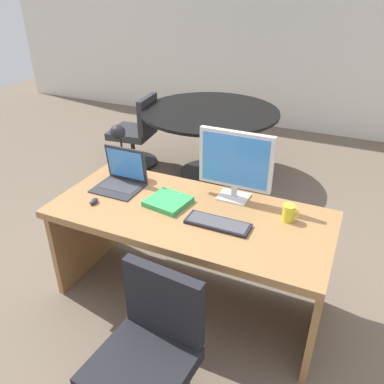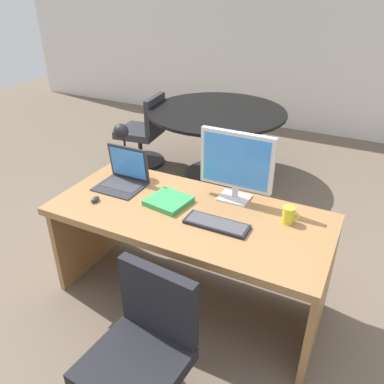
{
  "view_description": "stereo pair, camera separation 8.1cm",
  "coord_description": "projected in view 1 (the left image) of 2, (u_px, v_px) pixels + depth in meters",
  "views": [
    {
      "loc": [
        0.87,
        -1.88,
        2.03
      ],
      "look_at": [
        0.0,
        0.04,
        0.84
      ],
      "focal_mm": 36.57,
      "sensor_mm": 36.0,
      "label": 1
    },
    {
      "loc": [
        0.95,
        -1.85,
        2.03
      ],
      "look_at": [
        0.0,
        0.04,
        0.84
      ],
      "focal_mm": 36.57,
      "sensor_mm": 36.0,
      "label": 2
    }
  ],
  "objects": [
    {
      "name": "office_chair",
      "position": [
        148.0,
        365.0,
        1.95
      ],
      "size": [
        0.56,
        0.56,
        0.81
      ],
      "color": "black",
      "rests_on": "ground"
    },
    {
      "name": "mouse",
      "position": [
        94.0,
        201.0,
        2.53
      ],
      "size": [
        0.04,
        0.07,
        0.03
      ],
      "color": "#2D2D33",
      "rests_on": "desk"
    },
    {
      "name": "desk",
      "position": [
        192.0,
        232.0,
        2.57
      ],
      "size": [
        1.76,
        0.8,
        0.72
      ],
      "color": "#9E7042",
      "rests_on": "ground"
    },
    {
      "name": "back_wall",
      "position": [
        310.0,
        28.0,
        5.15
      ],
      "size": [
        10.0,
        0.1,
        2.8
      ],
      "primitive_type": "cube",
      "color": "silver",
      "rests_on": "ground"
    },
    {
      "name": "keyboard",
      "position": [
        218.0,
        224.0,
        2.31
      ],
      "size": [
        0.39,
        0.14,
        0.02
      ],
      "color": "black",
      "rests_on": "desk"
    },
    {
      "name": "monitor",
      "position": [
        235.0,
        162.0,
        2.47
      ],
      "size": [
        0.48,
        0.16,
        0.46
      ],
      "color": "silver",
      "rests_on": "desk"
    },
    {
      "name": "laptop",
      "position": [
        123.0,
        174.0,
        2.73
      ],
      "size": [
        0.32,
        0.27,
        0.26
      ],
      "color": "#2D2D33",
      "rests_on": "desk"
    },
    {
      "name": "meeting_chair_near",
      "position": [
        136.0,
        138.0,
        4.59
      ],
      "size": [
        0.56,
        0.56,
        0.84
      ],
      "color": "black",
      "rests_on": "ground"
    },
    {
      "name": "book",
      "position": [
        168.0,
        201.0,
        2.52
      ],
      "size": [
        0.28,
        0.28,
        0.03
      ],
      "color": "green",
      "rests_on": "desk"
    },
    {
      "name": "coffee_mug",
      "position": [
        289.0,
        213.0,
        2.34
      ],
      "size": [
        0.1,
        0.07,
        0.1
      ],
      "color": "yellow",
      "rests_on": "desk"
    },
    {
      "name": "ground",
      "position": [
        251.0,
        200.0,
        3.99
      ],
      "size": [
        12.0,
        12.0,
        0.0
      ],
      "primitive_type": "plane",
      "color": "#6B5B4C"
    },
    {
      "name": "meeting_table",
      "position": [
        210.0,
        126.0,
        4.23
      ],
      "size": [
        1.46,
        1.46,
        0.76
      ],
      "color": "black",
      "rests_on": "ground"
    },
    {
      "name": "desk_lamp",
      "position": [
        119.0,
        139.0,
        2.79
      ],
      "size": [
        0.12,
        0.15,
        0.38
      ],
      "color": "black",
      "rests_on": "desk"
    }
  ]
}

